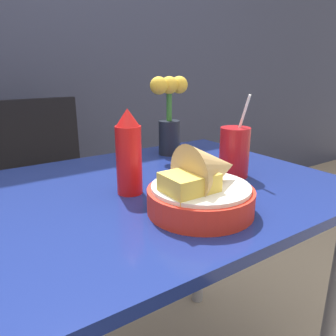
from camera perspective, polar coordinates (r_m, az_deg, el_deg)
name	(u,v)px	position (r m, az deg, el deg)	size (l,w,h in m)	color
wall_window	(24,11)	(2.02, -23.75, 23.68)	(7.00, 0.06, 2.60)	#2D334C
dining_table	(159,229)	(0.90, -1.66, -10.49)	(0.91, 0.72, 0.74)	navy
chair_far_window	(44,182)	(1.57, -20.84, -2.27)	(0.40, 0.40, 0.89)	black
food_basket	(204,187)	(0.68, 6.26, -3.29)	(0.22, 0.22, 0.15)	red
ketchup_bottle	(129,153)	(0.77, -6.85, 2.55)	(0.06, 0.06, 0.20)	red
drink_cup	(234,154)	(0.91, 11.46, 2.49)	(0.08, 0.08, 0.22)	red
flower_vase	(169,112)	(1.11, 0.20, 9.66)	(0.14, 0.07, 0.26)	black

